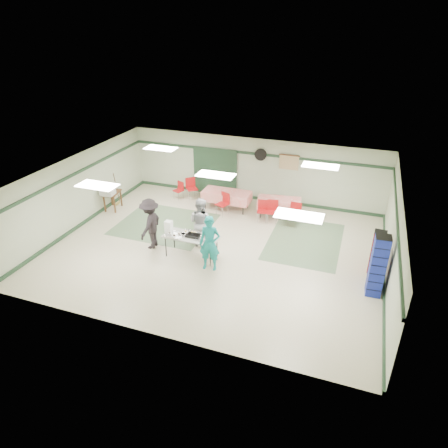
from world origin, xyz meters
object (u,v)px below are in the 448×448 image
(dining_table_b, at_px, (227,196))
(chair_b, at_px, (263,208))
(volunteer_teal, at_px, (210,244))
(chair_d, at_px, (224,201))
(chair_loose_a, at_px, (191,186))
(serving_table, at_px, (191,237))
(chair_loose_b, at_px, (179,189))
(volunteer_dark, at_px, (150,224))
(dining_table_a, at_px, (279,203))
(office_printer, at_px, (107,190))
(chair_a, at_px, (273,209))
(chair_c, at_px, (295,212))
(crate_stack_blue_b, at_px, (378,266))
(crate_stack_blue_a, at_px, (376,268))
(broom, at_px, (117,188))
(printer_table, at_px, (112,195))
(volunteer_grey, at_px, (201,222))
(crate_stack_red, at_px, (377,252))

(dining_table_b, height_order, chair_b, chair_b)
(volunteer_teal, distance_m, chair_d, 3.95)
(chair_b, distance_m, chair_loose_a, 3.64)
(serving_table, bearing_deg, chair_loose_b, 120.91)
(volunteer_dark, distance_m, dining_table_a, 5.26)
(chair_loose_a, height_order, office_printer, office_printer)
(volunteer_dark, distance_m, chair_a, 4.78)
(serving_table, height_order, chair_loose_b, chair_loose_b)
(chair_c, height_order, crate_stack_blue_b, crate_stack_blue_b)
(volunteer_dark, height_order, crate_stack_blue_a, volunteer_dark)
(crate_stack_blue_b, height_order, broom, crate_stack_blue_b)
(serving_table, bearing_deg, chair_a, 61.19)
(crate_stack_blue_a, bearing_deg, volunteer_teal, -171.46)
(crate_stack_blue_a, xyz_separation_m, office_printer, (-10.30, 1.77, 0.29))
(chair_d, xyz_separation_m, printer_table, (-4.49, -1.06, 0.06))
(volunteer_grey, distance_m, chair_loose_a, 4.11)
(crate_stack_red, bearing_deg, office_printer, 174.66)
(serving_table, height_order, volunteer_teal, volunteer_teal)
(crate_stack_blue_b, bearing_deg, chair_d, 149.03)
(dining_table_b, bearing_deg, dining_table_a, 0.08)
(crate_stack_blue_a, distance_m, printer_table, 10.50)
(office_printer, bearing_deg, volunteer_dark, -38.01)
(broom, bearing_deg, printer_table, -82.15)
(office_printer, bearing_deg, chair_a, 6.28)
(volunteer_grey, relative_size, printer_table, 1.98)
(volunteer_teal, relative_size, crate_stack_blue_b, 0.95)
(chair_loose_a, xyz_separation_m, chair_loose_b, (-0.48, -0.20, -0.10))
(serving_table, height_order, chair_d, chair_d)
(serving_table, xyz_separation_m, broom, (-4.64, 2.78, 0.02))
(chair_b, bearing_deg, dining_table_b, 151.92)
(chair_loose_a, xyz_separation_m, crate_stack_red, (7.69, -3.32, 0.13))
(chair_b, relative_size, printer_table, 0.94)
(dining_table_b, bearing_deg, serving_table, -87.82)
(office_printer, bearing_deg, broom, 90.99)
(dining_table_a, height_order, chair_a, chair_a)
(dining_table_b, bearing_deg, chair_loose_b, 173.34)
(office_printer, xyz_separation_m, broom, (-0.08, 0.73, -0.21))
(crate_stack_blue_b, xyz_separation_m, broom, (-10.38, 2.90, -0.21))
(chair_loose_a, height_order, crate_stack_blue_a, crate_stack_blue_a)
(chair_a, height_order, chair_d, chair_d)
(chair_b, height_order, crate_stack_blue_a, crate_stack_blue_a)
(dining_table_b, relative_size, crate_stack_blue_b, 1.03)
(volunteer_grey, xyz_separation_m, chair_d, (-0.08, 2.57, -0.32))
(volunteer_dark, distance_m, chair_c, 5.44)
(volunteer_grey, relative_size, chair_a, 1.97)
(dining_table_a, height_order, crate_stack_red, crate_stack_red)
(volunteer_dark, bearing_deg, serving_table, 84.07)
(dining_table_b, bearing_deg, crate_stack_blue_a, -31.78)
(dining_table_b, bearing_deg, broom, -165.54)
(chair_a, bearing_deg, chair_d, 169.84)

